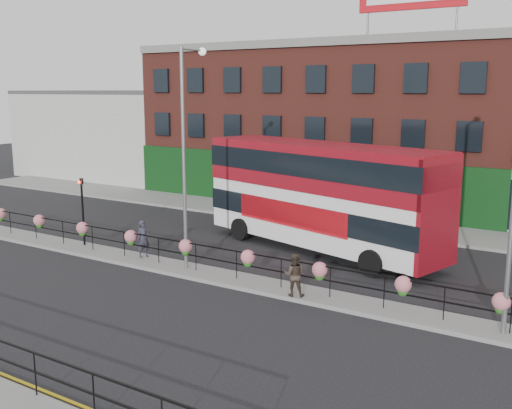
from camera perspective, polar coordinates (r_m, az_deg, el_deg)
The scene contains 12 objects.
ground at distance 24.16m, azimuth -3.83°, elevation -6.98°, with size 120.00×120.00×0.00m, color black.
north_pavement at distance 34.22m, azimuth 8.08°, elevation -1.57°, with size 60.00×4.00×0.15m, color gray.
median at distance 24.13m, azimuth -3.83°, elevation -6.81°, with size 60.00×1.60×0.15m, color gray.
yellow_line_inner at distance 17.83m, azimuth -23.14°, elevation -14.57°, with size 60.00×0.10×0.01m, color gold.
brick_building at distance 42.39m, azimuth 7.77°, elevation 7.73°, with size 25.00×12.21×10.30m.
warehouse_west at distance 54.15m, azimuth -12.26°, elevation 6.70°, with size 15.50×12.00×7.30m.
median_railing at distance 23.86m, azimuth -3.86°, elevation -4.59°, with size 30.04×0.56×1.23m.
double_decker_bus at distance 27.49m, azimuth 6.25°, elevation 1.76°, with size 12.66×6.03×5.00m.
pedestrian_a at distance 26.69m, azimuth -10.67°, elevation -3.23°, with size 0.59×0.71×1.65m, color #292936.
pedestrian_b at distance 21.47m, azimuth 3.67°, elevation -6.69°, with size 0.92×0.83×1.56m, color #3A2E25.
lamp_column_west at distance 24.24m, azimuth -6.59°, elevation 6.17°, with size 0.32×1.57×8.92m.
traffic_light_median at distance 29.14m, azimuth -16.25°, elevation 0.71°, with size 0.15×0.28×3.65m.
Camera 1 is at (13.60, -18.53, 7.42)m, focal length 42.00 mm.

